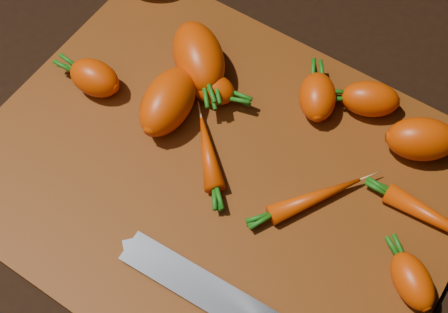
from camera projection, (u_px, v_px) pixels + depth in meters
The scene contains 14 objects.
ground at pixel (219, 179), 0.67m from camera, with size 2.00×2.00×0.01m, color black.
cutting_board at pixel (219, 174), 0.66m from camera, with size 0.50×0.40×0.01m, color #7E370A.
carrot_1 at pixel (95, 78), 0.69m from camera, with size 0.06×0.04×0.04m, color #CE3800.
carrot_2 at pixel (199, 57), 0.70m from camera, with size 0.10×0.06×0.06m, color #CE3800.
carrot_3 at pixel (168, 101), 0.67m from camera, with size 0.09×0.05×0.05m, color #CE3800.
carrot_4 at pixel (370, 99), 0.68m from camera, with size 0.06×0.04×0.04m, color #CE3800.
carrot_5 at pixel (211, 88), 0.69m from camera, with size 0.05×0.04×0.04m, color #CE3800.
carrot_6 at pixel (412, 281), 0.58m from camera, with size 0.06×0.03×0.03m, color #CE3800.
carrot_7 at pixel (316, 197), 0.63m from camera, with size 0.10×0.02×0.02m, color #CE3800.
carrot_8 at pixel (443, 223), 0.62m from camera, with size 0.12×0.02×0.02m, color #CE3800.
carrot_9 at pixel (208, 152), 0.66m from camera, with size 0.09×0.02×0.02m, color #CE3800.
carrot_10 at pixel (421, 139), 0.65m from camera, with size 0.07×0.05×0.05m, color #CE3800.
carrot_11 at pixel (317, 97), 0.68m from camera, with size 0.06×0.04×0.04m, color #CE3800.
knife at pixel (226, 302), 0.58m from camera, with size 0.30×0.04×0.02m.
Camera 1 is at (0.18, -0.26, 0.59)m, focal length 50.00 mm.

